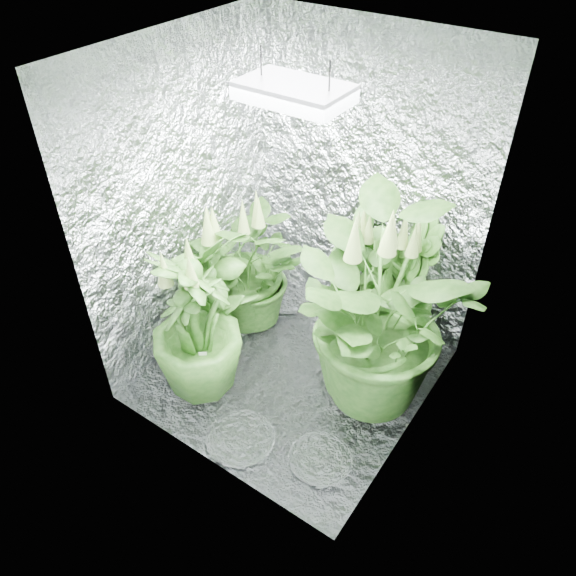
# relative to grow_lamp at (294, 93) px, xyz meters

# --- Properties ---
(ground) EXTENTS (1.60, 1.60, 0.00)m
(ground) POSITION_rel_grow_lamp_xyz_m (0.00, 0.00, -1.83)
(ground) COLOR silver
(ground) RESTS_ON ground
(walls) EXTENTS (1.62, 1.62, 2.00)m
(walls) POSITION_rel_grow_lamp_xyz_m (0.00, 0.00, -0.83)
(walls) COLOR silver
(walls) RESTS_ON ground
(ceiling) EXTENTS (1.60, 1.60, 0.01)m
(ceiling) POSITION_rel_grow_lamp_xyz_m (0.00, 0.00, 0.17)
(ceiling) COLOR silver
(ceiling) RESTS_ON walls
(grow_lamp) EXTENTS (0.50, 0.30, 0.22)m
(grow_lamp) POSITION_rel_grow_lamp_xyz_m (0.00, 0.00, 0.00)
(grow_lamp) COLOR gray
(grow_lamp) RESTS_ON ceiling
(plant_a) EXTENTS (1.05, 1.05, 0.99)m
(plant_a) POSITION_rel_grow_lamp_xyz_m (-0.54, 0.27, -1.35)
(plant_a) COLOR black
(plant_a) RESTS_ON ground
(plant_b) EXTENTS (0.64, 0.64, 1.00)m
(plant_b) POSITION_rel_grow_lamp_xyz_m (0.10, 0.60, -1.37)
(plant_b) COLOR black
(plant_b) RESTS_ON ground
(plant_c) EXTENTS (0.60, 0.60, 1.06)m
(plant_c) POSITION_rel_grow_lamp_xyz_m (0.41, 0.59, -1.33)
(plant_c) COLOR black
(plant_c) RESTS_ON ground
(plant_d) EXTENTS (0.67, 0.67, 1.07)m
(plant_d) POSITION_rel_grow_lamp_xyz_m (-0.41, -0.40, -1.33)
(plant_d) COLOR black
(plant_d) RESTS_ON ground
(plant_e) EXTENTS (1.33, 1.33, 1.30)m
(plant_e) POSITION_rel_grow_lamp_xyz_m (0.45, 0.11, -1.20)
(plant_e) COLOR black
(plant_e) RESTS_ON ground
(plant_f) EXTENTS (0.63, 0.63, 1.10)m
(plant_f) POSITION_rel_grow_lamp_xyz_m (-0.50, -0.16, -1.32)
(plant_f) COLOR black
(plant_f) RESTS_ON ground
(circulation_fan) EXTENTS (0.17, 0.33, 0.38)m
(circulation_fan) POSITION_rel_grow_lamp_xyz_m (0.59, 0.48, -1.67)
(circulation_fan) COLOR black
(circulation_fan) RESTS_ON ground
(plant_label) EXTENTS (0.05, 0.05, 0.08)m
(plant_label) POSITION_rel_grow_lamp_xyz_m (-0.35, -0.43, -1.53)
(plant_label) COLOR white
(plant_label) RESTS_ON plant_d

